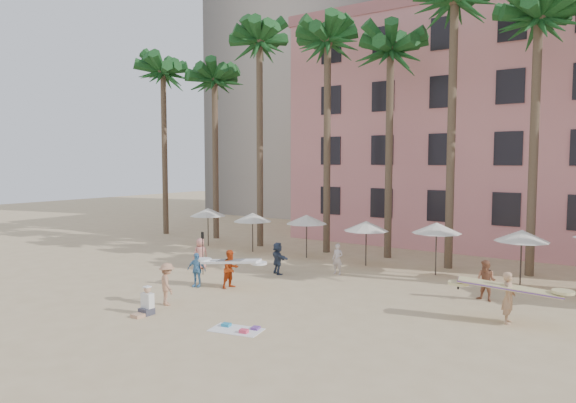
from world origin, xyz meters
The scene contains 10 objects.
ground centered at (0.00, 0.00, 0.00)m, with size 120.00×120.00×0.00m, color #D1B789.
pink_hotel centered at (7.00, 26.00, 8.00)m, with size 35.00×14.00×16.00m, color pink.
palm_row centered at (0.51, 15.00, 12.97)m, with size 44.40×5.40×16.30m.
umbrella_row centered at (-3.00, 12.50, 2.33)m, with size 22.50×2.70×2.73m.
beach_towel centered at (0.19, -0.02, 0.03)m, with size 1.97×1.36×0.14m.
carrier_yellow centered at (7.75, 6.11, 1.06)m, with size 3.55×1.48×1.88m.
carrier_white centered at (-3.94, 4.40, 0.94)m, with size 2.87×1.53×1.77m.
beachgoers centered at (-2.67, 5.80, 0.84)m, with size 15.31×9.67×1.73m.
paddle centered at (-6.96, 5.69, 1.41)m, with size 0.18×0.04×2.23m.
seated_man centered at (-3.86, -0.63, 0.37)m, with size 0.48×0.84×1.09m.
Camera 1 is at (11.46, -13.37, 5.85)m, focal length 32.00 mm.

